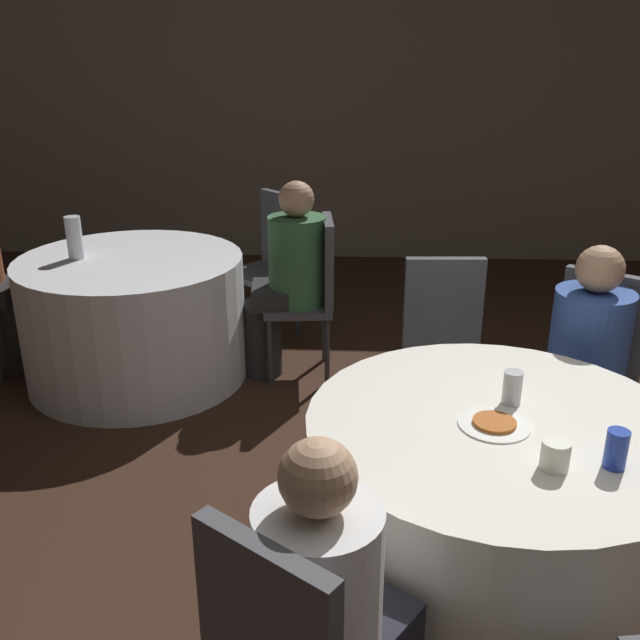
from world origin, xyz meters
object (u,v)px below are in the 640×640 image
(table_far, at_px, (135,318))
(chair_near_northeast, at_px, (592,361))
(pizza_plate_near, at_px, (494,424))
(chair_far_east, at_px, (314,285))
(chair_far_northeast, at_px, (273,252))
(chair_near_north, at_px, (444,342))
(person_white_shirt, at_px, (338,624))
(soda_can_blue, at_px, (616,449))
(person_green_jacket, at_px, (286,280))
(table_near, at_px, (489,514))
(person_blue_shirt, at_px, (580,373))
(bottle_far, at_px, (74,238))
(soda_can_silver, at_px, (512,388))

(table_far, xyz_separation_m, chair_near_northeast, (2.39, -0.91, 0.20))
(chair_near_northeast, relative_size, pizza_plate_near, 4.09)
(chair_far_east, xyz_separation_m, chair_far_northeast, (-0.32, 0.67, 0.00))
(chair_far_northeast, bearing_deg, chair_far_east, 159.63)
(pizza_plate_near, bearing_deg, chair_near_north, 91.77)
(chair_near_north, distance_m, chair_far_east, 1.07)
(chair_near_northeast, relative_size, person_white_shirt, 0.86)
(soda_can_blue, bearing_deg, chair_far_northeast, 115.43)
(pizza_plate_near, bearing_deg, chair_far_northeast, 111.68)
(person_white_shirt, distance_m, person_green_jacket, 2.63)
(chair_far_northeast, bearing_deg, table_near, 156.30)
(person_blue_shirt, bearing_deg, chair_near_north, 3.76)
(table_far, xyz_separation_m, chair_far_east, (1.07, 0.10, 0.20))
(table_near, bearing_deg, chair_near_northeast, 56.17)
(table_far, height_order, pizza_plate_near, pizza_plate_near)
(person_blue_shirt, bearing_deg, chair_far_northeast, -15.77)
(person_blue_shirt, bearing_deg, bottle_far, 12.16)
(chair_near_northeast, height_order, bottle_far, bottle_far)
(chair_far_northeast, bearing_deg, table_far, 90.00)
(chair_far_northeast, relative_size, pizza_plate_near, 4.09)
(bottle_far, bearing_deg, chair_near_north, -19.19)
(table_far, bearing_deg, person_white_shirt, -62.97)
(chair_near_north, xyz_separation_m, bottle_far, (-2.04, 0.71, 0.30))
(chair_near_northeast, xyz_separation_m, person_green_jacket, (-1.49, 0.99, 0.03))
(chair_far_northeast, distance_m, person_green_jacket, 0.71)
(chair_near_northeast, bearing_deg, table_near, 90.00)
(table_near, bearing_deg, bottle_far, 139.77)
(chair_far_northeast, xyz_separation_m, soda_can_blue, (1.34, -2.83, 0.24))
(bottle_far, bearing_deg, chair_far_northeast, 37.18)
(table_far, bearing_deg, person_green_jacket, 5.29)
(chair_near_north, xyz_separation_m, pizza_plate_near, (0.03, -1.10, 0.18))
(chair_far_east, distance_m, soda_can_blue, 2.39)
(chair_near_north, relative_size, soda_can_blue, 7.96)
(table_far, relative_size, chair_near_north, 1.35)
(chair_near_northeast, height_order, chair_far_northeast, same)
(chair_near_northeast, relative_size, bottle_far, 3.95)
(person_white_shirt, bearing_deg, table_near, 90.00)
(pizza_plate_near, bearing_deg, chair_far_east, 110.23)
(bottle_far, bearing_deg, person_green_jacket, 4.89)
(person_white_shirt, relative_size, soda_can_silver, 9.26)
(chair_near_northeast, bearing_deg, soda_can_silver, 88.87)
(person_blue_shirt, distance_m, bottle_far, 2.81)
(table_near, height_order, chair_near_north, chair_near_north)
(soda_can_blue, bearing_deg, chair_near_north, 104.61)
(chair_near_north, height_order, chair_near_northeast, same)
(person_white_shirt, relative_size, bottle_far, 4.60)
(soda_can_blue, bearing_deg, person_green_jacket, 119.02)
(person_green_jacket, relative_size, pizza_plate_near, 5.01)
(person_blue_shirt, xyz_separation_m, person_green_jacket, (-1.39, 1.14, 0.03))
(bottle_far, bearing_deg, table_far, 3.69)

